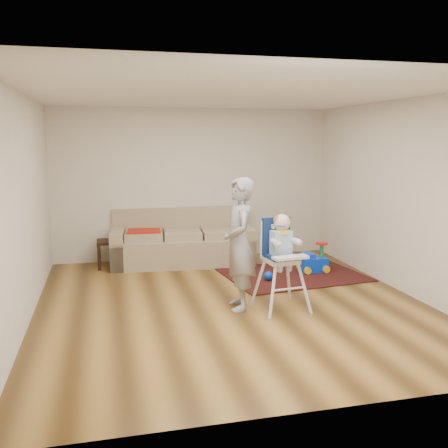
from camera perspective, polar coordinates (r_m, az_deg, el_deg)
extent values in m
plane|color=#483011|center=(6.69, 0.81, -9.03)|extent=(5.50, 5.50, 0.00)
cube|color=beige|center=(9.07, -3.50, 4.57)|extent=(5.00, 0.04, 2.70)
cube|color=beige|center=(6.26, -21.91, 1.68)|extent=(0.04, 5.50, 2.70)
cube|color=beige|center=(7.42, 19.91, 2.92)|extent=(0.04, 5.50, 2.70)
cube|color=white|center=(6.37, 0.87, 14.66)|extent=(5.00, 5.50, 0.04)
cube|color=#B02012|center=(8.55, -9.12, -0.79)|extent=(0.58, 0.40, 0.04)
cube|color=black|center=(8.10, 7.85, -5.75)|extent=(2.28, 1.82, 0.02)
sphere|color=#0A40F1|center=(7.69, 5.10, -5.92)|extent=(0.14, 0.14, 0.14)
cylinder|color=#0A40F1|center=(6.12, 6.42, -0.22)|extent=(0.03, 0.12, 0.01)
imported|color=gray|center=(6.29, 1.76, -2.33)|extent=(0.46, 0.65, 1.68)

